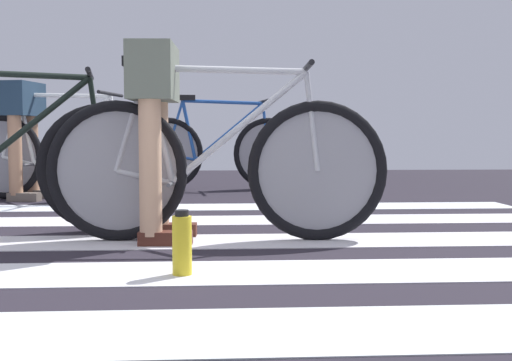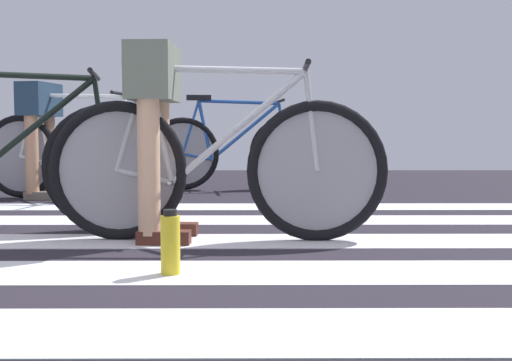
{
  "view_description": "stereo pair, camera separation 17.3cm",
  "coord_description": "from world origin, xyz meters",
  "views": [
    {
      "loc": [
        0.44,
        -2.78,
        0.56
      ],
      "look_at": [
        0.63,
        0.5,
        0.32
      ],
      "focal_mm": 44.5,
      "sensor_mm": 36.0,
      "label": 1
    },
    {
      "loc": [
        0.62,
        -2.78,
        0.56
      ],
      "look_at": [
        0.63,
        0.5,
        0.32
      ],
      "focal_mm": 44.5,
      "sensor_mm": 36.0,
      "label": 2
    }
  ],
  "objects": [
    {
      "name": "bicycle_4_of_4",
      "position": [
        0.43,
        3.52,
        0.41
      ],
      "size": [
        1.73,
        0.52,
        0.93
      ],
      "rotation": [
        0.0,
        0.0,
        0.13
      ],
      "color": "black",
      "rests_on": "ground"
    },
    {
      "name": "bicycle_3_of_4",
      "position": [
        -0.89,
        2.58,
        0.41
      ],
      "size": [
        1.71,
        0.56,
        0.93
      ],
      "rotation": [
        0.0,
        0.0,
        -0.2
      ],
      "color": "black",
      "rests_on": "ground"
    },
    {
      "name": "water_bottle",
      "position": [
        0.3,
        -0.36,
        0.14
      ],
      "size": [
        0.08,
        0.08,
        0.25
      ],
      "color": "gold",
      "rests_on": "ground"
    },
    {
      "name": "cyclist_3_of_4",
      "position": [
        -1.19,
        2.64,
        0.66
      ],
      "size": [
        0.38,
        0.45,
        0.98
      ],
      "rotation": [
        0.0,
        0.0,
        -0.2
      ],
      "color": "#A87A5B",
      "rests_on": "ground"
    },
    {
      "name": "ground",
      "position": [
        0.0,
        0.0,
        0.01
      ],
      "size": [
        18.0,
        14.0,
        0.02
      ],
      "color": "black"
    },
    {
      "name": "cyclist_1_of_4",
      "position": [
        0.12,
        0.45,
        0.66
      ],
      "size": [
        0.33,
        0.42,
        0.99
      ],
      "rotation": [
        0.0,
        0.0,
        -0.04
      ],
      "color": "tan",
      "rests_on": "ground"
    },
    {
      "name": "crosswalk_markings",
      "position": [
        0.01,
        0.05,
        0.02
      ],
      "size": [
        5.49,
        4.25,
        0.0
      ],
      "color": "silver",
      "rests_on": "ground"
    },
    {
      "name": "bicycle_2_of_4",
      "position": [
        -0.72,
        0.73,
        0.41
      ],
      "size": [
        1.72,
        0.54,
        0.93
      ],
      "rotation": [
        0.0,
        0.0,
        0.16
      ],
      "color": "black",
      "rests_on": "ground"
    },
    {
      "name": "bicycle_1_of_4",
      "position": [
        0.43,
        0.44,
        0.41
      ],
      "size": [
        1.74,
        0.52,
        0.93
      ],
      "rotation": [
        0.0,
        0.0,
        -0.04
      ],
      "color": "black",
      "rests_on": "ground"
    }
  ]
}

